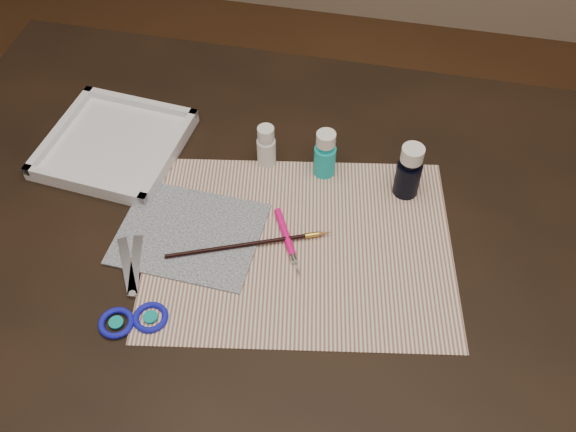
% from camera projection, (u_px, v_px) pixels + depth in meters
% --- Properties ---
extents(ground, '(3.50, 3.50, 0.02)m').
position_uv_depth(ground, '(288.00, 425.00, 1.57)').
color(ground, '#422614').
rests_on(ground, ground).
extents(table, '(1.30, 0.90, 0.75)m').
position_uv_depth(table, '(288.00, 351.00, 1.27)').
color(table, black).
rests_on(table, ground).
extents(paper, '(0.52, 0.43, 0.00)m').
position_uv_depth(paper, '(299.00, 246.00, 0.97)').
color(paper, silver).
rests_on(paper, table).
extents(canvas, '(0.22, 0.18, 0.00)m').
position_uv_depth(canvas, '(189.00, 233.00, 0.98)').
color(canvas, black).
rests_on(canvas, paper).
extents(paint_bottle_white, '(0.04, 0.04, 0.08)m').
position_uv_depth(paint_bottle_white, '(266.00, 146.00, 1.06)').
color(paint_bottle_white, white).
rests_on(paint_bottle_white, table).
extents(paint_bottle_cyan, '(0.04, 0.04, 0.09)m').
position_uv_depth(paint_bottle_cyan, '(325.00, 154.00, 1.04)').
color(paint_bottle_cyan, '#14BABF').
rests_on(paint_bottle_cyan, table).
extents(paint_bottle_navy, '(0.04, 0.04, 0.10)m').
position_uv_depth(paint_bottle_navy, '(409.00, 171.00, 1.00)').
color(paint_bottle_navy, black).
rests_on(paint_bottle_navy, table).
extents(paintbrush, '(0.24, 0.11, 0.01)m').
position_uv_depth(paintbrush, '(250.00, 244.00, 0.96)').
color(paintbrush, black).
rests_on(paintbrush, canvas).
extents(craft_knife, '(0.07, 0.12, 0.01)m').
position_uv_depth(craft_knife, '(289.00, 243.00, 0.97)').
color(craft_knife, '#F20B7A').
rests_on(craft_knife, paper).
extents(scissors, '(0.18, 0.22, 0.01)m').
position_uv_depth(scissors, '(127.00, 285.00, 0.92)').
color(scissors, silver).
rests_on(scissors, table).
extents(palette_tray, '(0.24, 0.24, 0.03)m').
position_uv_depth(palette_tray, '(115.00, 144.00, 1.09)').
color(palette_tray, white).
rests_on(palette_tray, table).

